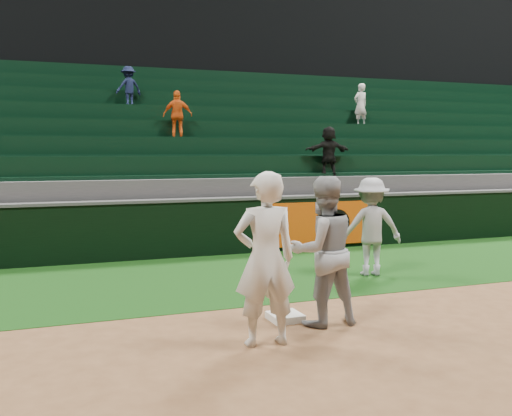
{
  "coord_description": "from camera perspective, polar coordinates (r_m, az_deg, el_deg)",
  "views": [
    {
      "loc": [
        -2.88,
        -6.75,
        2.25
      ],
      "look_at": [
        0.41,
        2.3,
        1.3
      ],
      "focal_mm": 40.0,
      "sensor_mm": 36.0,
      "label": 1
    }
  ],
  "objects": [
    {
      "name": "upper_deck",
      "position": [
        24.65,
        -13.45,
        14.25
      ],
      "size": [
        40.0,
        12.0,
        12.0
      ],
      "primitive_type": "cube",
      "color": "black",
      "rests_on": "ground"
    },
    {
      "name": "first_baseman",
      "position": [
        6.61,
        0.91,
        -5.12
      ],
      "size": [
        0.77,
        0.53,
        2.03
      ],
      "primitive_type": "imported",
      "rotation": [
        0.0,
        0.0,
        3.08
      ],
      "color": "silver",
      "rests_on": "ground"
    },
    {
      "name": "foul_grass",
      "position": [
        10.41,
        -3.47,
        -6.84
      ],
      "size": [
        36.0,
        4.2,
        0.01
      ],
      "primitive_type": "cube",
      "color": "black",
      "rests_on": "ground"
    },
    {
      "name": "field_wall",
      "position": [
        12.4,
        -6.26,
        -1.89
      ],
      "size": [
        36.0,
        0.45,
        1.25
      ],
      "color": "black",
      "rests_on": "ground"
    },
    {
      "name": "first_base",
      "position": [
        7.78,
        2.94,
        -10.82
      ],
      "size": [
        0.43,
        0.43,
        0.09
      ],
      "primitive_type": "cube",
      "rotation": [
        0.0,
        0.0,
        0.03
      ],
      "color": "white",
      "rests_on": "ground"
    },
    {
      "name": "baserunner",
      "position": [
        7.45,
        6.67,
        -4.29
      ],
      "size": [
        0.96,
        0.75,
        1.94
      ],
      "primitive_type": "imported",
      "rotation": [
        0.0,
        0.0,
        3.16
      ],
      "color": "#95989E",
      "rests_on": "ground"
    },
    {
      "name": "base_coach",
      "position": [
        10.55,
        11.42,
        -1.84
      ],
      "size": [
        1.27,
        0.92,
        1.78
      ],
      "primitive_type": "imported",
      "rotation": [
        0.0,
        0.0,
        2.9
      ],
      "color": "#9CA0A9",
      "rests_on": "foul_grass"
    },
    {
      "name": "stadium_seating",
      "position": [
        15.99,
        -9.6,
        3.59
      ],
      "size": [
        36.0,
        5.95,
        4.85
      ],
      "color": "#3C3C3F",
      "rests_on": "ground"
    },
    {
      "name": "ground",
      "position": [
        7.67,
        3.05,
        -11.43
      ],
      "size": [
        70.0,
        70.0,
        0.0
      ],
      "primitive_type": "plane",
      "color": "brown",
      "rests_on": "ground"
    }
  ]
}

